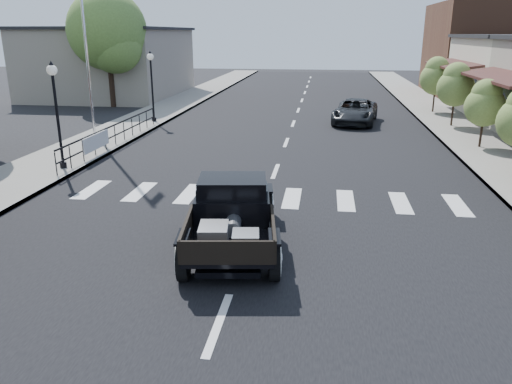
# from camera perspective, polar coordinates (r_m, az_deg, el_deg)

# --- Properties ---
(ground) EXTENTS (120.00, 120.00, 0.00)m
(ground) POSITION_cam_1_polar(r_m,az_deg,el_deg) (11.51, -1.21, -6.90)
(ground) COLOR black
(ground) RESTS_ON ground
(road) EXTENTS (14.00, 80.00, 0.02)m
(road) POSITION_cam_1_polar(r_m,az_deg,el_deg) (25.83, 3.99, 7.02)
(road) COLOR black
(road) RESTS_ON ground
(road_markings) EXTENTS (12.00, 60.00, 0.06)m
(road_markings) POSITION_cam_1_polar(r_m,az_deg,el_deg) (20.95, 3.05, 4.49)
(road_markings) COLOR silver
(road_markings) RESTS_ON ground
(sidewalk_left) EXTENTS (3.00, 80.00, 0.15)m
(sidewalk_left) POSITION_cam_1_polar(r_m,az_deg,el_deg) (27.69, -13.99, 7.41)
(sidewalk_left) COLOR gray
(sidewalk_left) RESTS_ON ground
(sidewalk_right) EXTENTS (3.00, 80.00, 0.15)m
(sidewalk_right) POSITION_cam_1_polar(r_m,az_deg,el_deg) (26.66, 22.65, 6.18)
(sidewalk_right) COLOR gray
(sidewalk_right) RESTS_ON ground
(low_building_left) EXTENTS (10.00, 12.00, 5.00)m
(low_building_left) POSITION_cam_1_polar(r_m,az_deg,el_deg) (41.85, -16.18, 13.93)
(low_building_left) COLOR gray
(low_building_left) RESTS_ON ground
(far_building_right) EXTENTS (11.00, 10.00, 7.00)m
(far_building_right) POSITION_cam_1_polar(r_m,az_deg,el_deg) (44.55, 26.76, 14.27)
(far_building_right) COLOR brown
(far_building_right) RESTS_ON ground
(railing) EXTENTS (0.08, 10.00, 1.00)m
(railing) POSITION_cam_1_polar(r_m,az_deg,el_deg) (22.60, -15.83, 6.50)
(railing) COLOR black
(railing) RESTS_ON sidewalk_left
(banner) EXTENTS (0.04, 2.20, 0.60)m
(banner) POSITION_cam_1_polar(r_m,az_deg,el_deg) (20.82, -17.72, 4.85)
(banner) COLOR silver
(banner) RESTS_ON sidewalk_left
(lamp_post_b) EXTENTS (0.36, 0.36, 3.73)m
(lamp_post_b) POSITION_cam_1_polar(r_m,az_deg,el_deg) (18.97, -21.75, 8.07)
(lamp_post_b) COLOR black
(lamp_post_b) RESTS_ON sidewalk_left
(lamp_post_c) EXTENTS (0.36, 0.36, 3.73)m
(lamp_post_c) POSITION_cam_1_polar(r_m,az_deg,el_deg) (28.04, -11.79, 11.70)
(lamp_post_c) COLOR black
(lamp_post_c) RESTS_ON sidewalk_left
(big_tree_far) EXTENTS (5.10, 5.10, 7.49)m
(big_tree_far) POSITION_cam_1_polar(r_m,az_deg,el_deg) (35.31, -16.47, 15.35)
(big_tree_far) COLOR #517231
(big_tree_far) RESTS_ON ground
(small_tree_c) EXTENTS (1.65, 1.65, 2.74)m
(small_tree_c) POSITION_cam_1_polar(r_m,az_deg,el_deg) (23.21, 24.58, 8.05)
(small_tree_c) COLOR olive
(small_tree_c) RESTS_ON sidewalk_right
(small_tree_d) EXTENTS (1.87, 1.87, 3.11)m
(small_tree_d) POSITION_cam_1_polar(r_m,az_deg,el_deg) (28.13, 21.75, 10.21)
(small_tree_d) COLOR olive
(small_tree_d) RESTS_ON sidewalk_right
(small_tree_e) EXTENTS (1.91, 1.91, 3.18)m
(small_tree_e) POSITION_cam_1_polar(r_m,az_deg,el_deg) (32.85, 19.81, 11.39)
(small_tree_e) COLOR olive
(small_tree_e) RESTS_ON sidewalk_right
(hotrod_pickup) EXTENTS (2.86, 5.04, 1.66)m
(hotrod_pickup) POSITION_cam_1_polar(r_m,az_deg,el_deg) (11.51, -2.72, -2.44)
(hotrod_pickup) COLOR black
(hotrod_pickup) RESTS_ON ground
(second_car) EXTENTS (2.87, 4.98, 1.31)m
(second_car) POSITION_cam_1_polar(r_m,az_deg,el_deg) (28.31, 11.27, 9.00)
(second_car) COLOR black
(second_car) RESTS_ON ground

